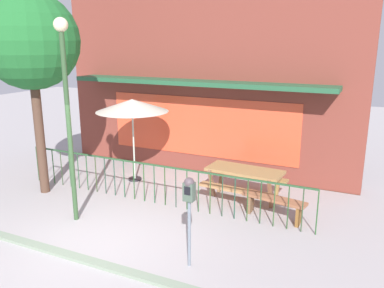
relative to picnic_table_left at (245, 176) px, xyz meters
The scene contains 10 objects.
ground 3.83m from the picnic_table_left, 119.33° to the right, with size 40.00×40.00×0.00m, color #A29D9E.
pub_storefront 3.27m from the picnic_table_left, 136.90° to the left, with size 8.82×1.29×5.38m.
patio_fence_front 2.16m from the picnic_table_left, 149.03° to the right, with size 7.44×0.04×0.97m.
picnic_table_left is the anchor object (origin of this frame).
patio_umbrella 3.50m from the picnic_table_left, behind, with size 1.93×1.93×2.25m.
patio_bench 1.18m from the picnic_table_left, 38.56° to the right, with size 1.43×0.57×0.48m.
parking_meter_near 3.25m from the picnic_table_left, 88.96° to the right, with size 0.18×0.17×1.60m.
street_tree 5.93m from the picnic_table_left, 160.65° to the right, with size 2.28×2.28×4.89m.
street_lamp 4.45m from the picnic_table_left, 138.58° to the right, with size 0.28×0.28×4.18m.
curb_edge 4.32m from the picnic_table_left, 115.67° to the right, with size 12.35×0.20×0.11m, color gray.
Camera 1 is at (4.53, -5.32, 3.74)m, focal length 36.86 mm.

